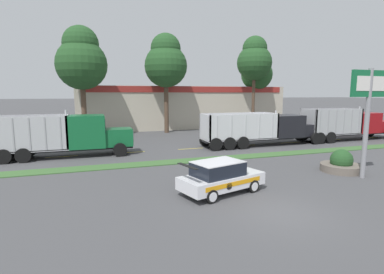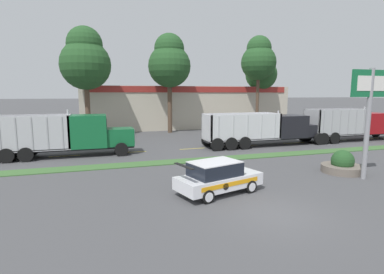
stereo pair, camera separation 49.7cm
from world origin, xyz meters
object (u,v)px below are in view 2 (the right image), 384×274
Objects in this scene: dump_truck_mid at (75,136)px; dump_truck_trail at (276,129)px; rally_car at (218,177)px; store_sign_post at (370,101)px; stone_planter at (342,165)px; dump_truck_lead at (360,126)px.

dump_truck_mid is 0.87× the size of dump_truck_trail.
dump_truck_mid reaches higher than rally_car.
dump_truck_mid is at bearing 179.36° from dump_truck_trail.
dump_truck_mid reaches higher than dump_truck_trail.
dump_truck_trail is 1.99× the size of store_sign_post.
store_sign_post reaches higher than stone_planter.
dump_truck_trail is at bearing 46.90° from rally_car.
store_sign_post reaches higher than dump_truck_mid.
dump_truck_mid is at bearing 144.23° from store_sign_post.
store_sign_post is at bearing -98.08° from dump_truck_trail.
dump_truck_lead is 2.41× the size of rally_car.
store_sign_post is 4.35m from stone_planter.
store_sign_post is 2.54× the size of stone_planter.
rally_car reaches higher than stone_planter.
rally_car is at bearing -133.10° from dump_truck_trail.
dump_truck_lead is 17.03m from store_sign_post.
store_sign_post reaches higher than rally_car.
dump_truck_mid is 19.57m from stone_planter.
rally_car is at bearing 178.82° from store_sign_post.
stone_planter is at bearing -99.63° from dump_truck_trail.
dump_truck_lead is 28.58m from dump_truck_mid.
dump_truck_lead is 4.48× the size of stone_planter.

